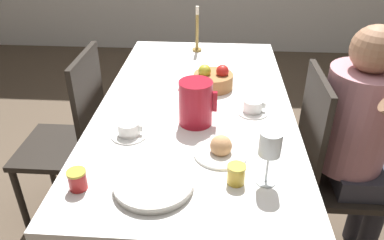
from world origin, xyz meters
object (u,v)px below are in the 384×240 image
at_px(serving_tray, 154,184).
at_px(jam_jar_amber, 77,179).
at_px(chair_opposite, 73,138).
at_px(jam_jar_red, 236,173).
at_px(fruit_bowl, 213,79).
at_px(teacup_across, 253,107).
at_px(bread_plate, 221,149).
at_px(candlestick_tall, 197,34).
at_px(person_seated, 361,135).
at_px(teacup_near_person, 129,130).
at_px(red_pitcher, 196,103).
at_px(chair_person_side, 331,169).
at_px(wine_glass_water, 270,146).

height_order(serving_tray, jam_jar_amber, jam_jar_amber).
relative_size(chair_opposite, jam_jar_red, 13.48).
bearing_deg(fruit_bowl, teacup_across, -53.02).
bearing_deg(bread_plate, chair_opposite, 152.51).
height_order(teacup_across, candlestick_tall, candlestick_tall).
height_order(chair_opposite, candlestick_tall, candlestick_tall).
xyz_separation_m(person_seated, teacup_across, (-0.47, 0.13, 0.05)).
xyz_separation_m(person_seated, candlestick_tall, (-0.77, 0.93, 0.14)).
height_order(teacup_near_person, teacup_across, same).
height_order(person_seated, red_pitcher, person_seated).
distance_m(person_seated, serving_tray, 0.95).
height_order(chair_person_side, jam_jar_amber, chair_person_side).
distance_m(teacup_across, jam_jar_red, 0.52).
relative_size(serving_tray, jam_jar_amber, 3.82).
distance_m(chair_opposite, candlestick_tall, 1.02).
height_order(chair_person_side, teacup_across, chair_person_side).
distance_m(teacup_across, serving_tray, 0.68).
relative_size(bread_plate, jam_jar_amber, 2.92).
height_order(red_pitcher, jam_jar_red, red_pitcher).
height_order(wine_glass_water, teacup_near_person, wine_glass_water).
height_order(person_seated, teacup_across, person_seated).
bearing_deg(candlestick_tall, jam_jar_red, -80.82).
bearing_deg(jam_jar_red, teacup_across, 79.61).
xyz_separation_m(serving_tray, bread_plate, (0.23, 0.21, 0.01)).
bearing_deg(red_pitcher, teacup_near_person, -155.59).
xyz_separation_m(person_seated, wine_glass_water, (-0.45, -0.38, 0.18)).
bearing_deg(bread_plate, chair_person_side, 23.55).
bearing_deg(red_pitcher, person_seated, -0.90).
bearing_deg(wine_glass_water, jam_jar_amber, -173.03).
bearing_deg(wine_glass_water, chair_opposite, 149.16).
relative_size(teacup_near_person, jam_jar_amber, 2.09).
relative_size(serving_tray, candlestick_tall, 0.96).
relative_size(red_pitcher, wine_glass_water, 0.97).
xyz_separation_m(serving_tray, jam_jar_amber, (-0.26, -0.02, 0.02)).
bearing_deg(teacup_across, candlestick_tall, 110.94).
bearing_deg(serving_tray, wine_glass_water, 8.43).
distance_m(teacup_near_person, teacup_across, 0.58).
distance_m(red_pitcher, wine_glass_water, 0.48).
bearing_deg(teacup_near_person, jam_jar_red, -32.01).
distance_m(chair_person_side, candlestick_tall, 1.19).
bearing_deg(serving_tray, jam_jar_red, 9.31).
bearing_deg(teacup_across, jam_jar_amber, -137.59).
xyz_separation_m(chair_person_side, teacup_across, (-0.37, 0.12, 0.25)).
xyz_separation_m(red_pitcher, jam_jar_amber, (-0.38, -0.47, -0.06)).
height_order(teacup_across, jam_jar_amber, jam_jar_amber).
height_order(chair_opposite, teacup_near_person, chair_opposite).
bearing_deg(candlestick_tall, teacup_across, -69.06).
xyz_separation_m(teacup_near_person, teacup_across, (0.53, 0.24, 0.00)).
xyz_separation_m(wine_glass_water, candlestick_tall, (-0.32, 1.30, -0.04)).
height_order(teacup_near_person, bread_plate, bread_plate).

